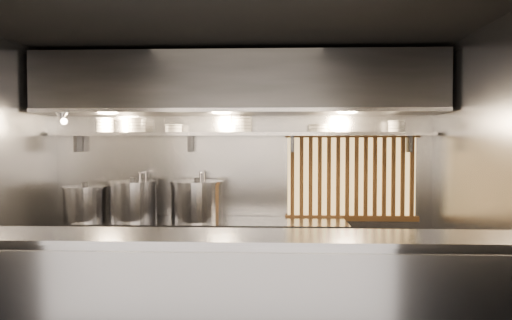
# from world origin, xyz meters

# --- Properties ---
(ceiling) EXTENTS (4.50, 4.50, 0.00)m
(ceiling) POSITION_xyz_m (0.00, 0.00, 2.80)
(ceiling) COLOR black
(ceiling) RESTS_ON wall_back
(wall_back) EXTENTS (4.50, 0.00, 4.50)m
(wall_back) POSITION_xyz_m (0.00, 1.50, 1.40)
(wall_back) COLOR gray
(wall_back) RESTS_ON floor
(wall_right) EXTENTS (0.00, 3.00, 3.00)m
(wall_right) POSITION_xyz_m (2.25, 0.00, 1.40)
(wall_right) COLOR gray
(wall_right) RESTS_ON floor
(serving_counter) EXTENTS (4.50, 0.56, 1.13)m
(serving_counter) POSITION_xyz_m (0.00, -0.96, 0.57)
(serving_counter) COLOR #A0A0A5
(serving_counter) RESTS_ON floor
(cooking_bench) EXTENTS (3.00, 0.70, 0.90)m
(cooking_bench) POSITION_xyz_m (-0.30, 1.13, 0.45)
(cooking_bench) COLOR #A0A0A5
(cooking_bench) RESTS_ON floor
(bowl_shelf) EXTENTS (4.40, 0.34, 0.04)m
(bowl_shelf) POSITION_xyz_m (0.00, 1.32, 1.88)
(bowl_shelf) COLOR #A0A0A5
(bowl_shelf) RESTS_ON wall_back
(exhaust_hood) EXTENTS (4.40, 0.81, 0.65)m
(exhaust_hood) POSITION_xyz_m (0.00, 1.10, 2.42)
(exhaust_hood) COLOR #2D2D30
(exhaust_hood) RESTS_ON ceiling
(wood_screen) EXTENTS (1.56, 0.09, 1.04)m
(wood_screen) POSITION_xyz_m (1.30, 1.45, 1.38)
(wood_screen) COLOR #FFCD72
(wood_screen) RESTS_ON wall_back
(faucet_left) EXTENTS (0.04, 0.30, 0.50)m
(faucet_left) POSITION_xyz_m (-1.15, 1.37, 1.31)
(faucet_left) COLOR silver
(faucet_left) RESTS_ON wall_back
(faucet_right) EXTENTS (0.04, 0.30, 0.50)m
(faucet_right) POSITION_xyz_m (-0.45, 1.37, 1.31)
(faucet_right) COLOR silver
(faucet_right) RESTS_ON wall_back
(heat_lamp) EXTENTS (0.25, 0.35, 0.20)m
(heat_lamp) POSITION_xyz_m (-1.90, 0.85, 2.07)
(heat_lamp) COLOR #A0A0A5
(heat_lamp) RESTS_ON exhaust_hood
(pendant_bulb) EXTENTS (0.09, 0.09, 0.19)m
(pendant_bulb) POSITION_xyz_m (-0.10, 1.20, 1.96)
(pendant_bulb) COLOR #2D2D30
(pendant_bulb) RESTS_ON exhaust_hood
(stock_pot_left) EXTENTS (0.55, 0.55, 0.43)m
(stock_pot_left) POSITION_xyz_m (-1.75, 1.08, 1.10)
(stock_pot_left) COLOR #A0A0A5
(stock_pot_left) RESTS_ON cooking_bench
(stock_pot_mid) EXTENTS (0.72, 0.72, 0.48)m
(stock_pot_mid) POSITION_xyz_m (-1.22, 1.13, 1.12)
(stock_pot_mid) COLOR #A0A0A5
(stock_pot_mid) RESTS_ON cooking_bench
(stock_pot_right) EXTENTS (0.69, 0.69, 0.49)m
(stock_pot_right) POSITION_xyz_m (-0.48, 1.13, 1.13)
(stock_pot_right) COLOR #A0A0A5
(stock_pot_right) RESTS_ON cooking_bench
(bowl_stack_0) EXTENTS (0.21, 0.21, 0.17)m
(bowl_stack_0) POSITION_xyz_m (-1.59, 1.32, 1.98)
(bowl_stack_0) COLOR white
(bowl_stack_0) RESTS_ON bowl_shelf
(bowl_stack_1) EXTENTS (0.22, 0.22, 0.17)m
(bowl_stack_1) POSITION_xyz_m (-1.22, 1.32, 1.98)
(bowl_stack_1) COLOR white
(bowl_stack_1) RESTS_ON bowl_shelf
(bowl_stack_2) EXTENTS (0.21, 0.21, 0.09)m
(bowl_stack_2) POSITION_xyz_m (-0.78, 1.32, 1.95)
(bowl_stack_2) COLOR white
(bowl_stack_2) RESTS_ON bowl_shelf
(bowl_stack_3) EXTENTS (0.24, 0.24, 0.17)m
(bowl_stack_3) POSITION_xyz_m (0.01, 1.32, 1.98)
(bowl_stack_3) COLOR white
(bowl_stack_3) RESTS_ON bowl_shelf
(bowl_stack_4) EXTENTS (0.25, 0.25, 0.09)m
(bowl_stack_4) POSITION_xyz_m (0.90, 1.32, 1.95)
(bowl_stack_4) COLOR white
(bowl_stack_4) RESTS_ON bowl_shelf
(bowl_stack_5) EXTENTS (0.20, 0.20, 0.13)m
(bowl_stack_5) POSITION_xyz_m (1.79, 1.32, 1.97)
(bowl_stack_5) COLOR white
(bowl_stack_5) RESTS_ON bowl_shelf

